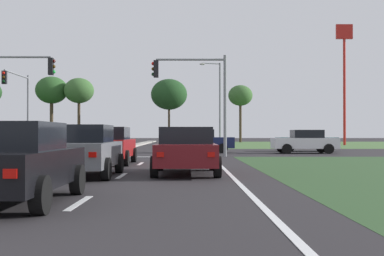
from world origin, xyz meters
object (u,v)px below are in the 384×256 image
object	(u,v)px
car_grey_seventh	(82,150)
pedestrian_at_median	(127,134)
car_maroon_fifth	(186,150)
treeline_second	(52,91)
car_red_fourth	(109,145)
car_beige_sixth	(88,140)
street_lamp_third	(218,99)
treeline_fifth	(240,96)
car_navy_second	(200,141)
car_black_third	(14,162)
car_teal_eighth	(307,140)
traffic_signal_far_left	(20,96)
fastfood_pole_sign	(344,58)
traffic_signal_near_right	(199,87)
treeline_fourth	(169,94)
treeline_third	(79,91)
car_white_near	(305,141)

from	to	relation	value
car_grey_seventh	pedestrian_at_median	bearing A→B (deg)	94.50
car_maroon_fifth	treeline_second	size ratio (longest dim) A/B	0.51
car_red_fourth	car_beige_sixth	bearing A→B (deg)	104.35
street_lamp_third	pedestrian_at_median	xyz separation A→B (m)	(-8.80, -4.96, -3.62)
car_beige_sixth	treeline_fifth	xyz separation A→B (m)	(14.74, 34.66, 5.79)
car_navy_second	car_beige_sixth	xyz separation A→B (m)	(-8.11, 3.19, 0.02)
car_black_third	treeline_second	xyz separation A→B (m)	(-15.29, 58.74, 6.30)
car_beige_sixth	car_teal_eighth	distance (m)	15.87
pedestrian_at_median	car_red_fourth	bearing A→B (deg)	-92.29
car_black_third	car_beige_sixth	world-z (taller)	car_beige_sixth
car_red_fourth	traffic_signal_far_left	xyz separation A→B (m)	(-9.80, 18.02, 3.42)
pedestrian_at_median	treeline_fifth	world-z (taller)	treeline_fifth
car_red_fourth	treeline_fifth	distance (m)	51.64
car_navy_second	car_black_third	size ratio (longest dim) A/B	1.05
fastfood_pole_sign	traffic_signal_far_left	bearing A→B (deg)	-152.88
car_maroon_fifth	car_grey_seventh	world-z (taller)	car_grey_seventh
car_teal_eighth	traffic_signal_near_right	world-z (taller)	traffic_signal_near_right
treeline_fourth	fastfood_pole_sign	bearing A→B (deg)	-37.22
car_teal_eighth	treeline_fifth	distance (m)	35.65
treeline_fourth	traffic_signal_far_left	bearing A→B (deg)	-108.96
traffic_signal_far_left	street_lamp_third	world-z (taller)	street_lamp_third
fastfood_pole_sign	car_black_third	bearing A→B (deg)	-114.14
car_red_fourth	treeline_fifth	xyz separation A→B (m)	(10.77, 50.17, 5.81)
car_beige_sixth	traffic_signal_far_left	world-z (taller)	traffic_signal_far_left
fastfood_pole_sign	treeline_third	distance (m)	34.26
car_white_near	car_grey_seventh	distance (m)	20.38
car_navy_second	street_lamp_third	world-z (taller)	street_lamp_third
traffic_signal_far_left	pedestrian_at_median	size ratio (longest dim) A/B	3.44
car_navy_second	car_beige_sixth	bearing A→B (deg)	-111.49
car_maroon_fifth	fastfood_pole_sign	xyz separation A→B (m)	(17.16, 38.58, 8.74)
fastfood_pole_sign	car_beige_sixth	bearing A→B (deg)	-143.58
traffic_signal_far_left	treeline_third	bearing A→B (deg)	93.09
car_maroon_fifth	treeline_third	distance (m)	53.62
car_teal_eighth	treeline_third	size ratio (longest dim) A/B	0.49
traffic_signal_far_left	car_red_fourth	bearing A→B (deg)	-61.46
car_white_near	treeline_third	world-z (taller)	treeline_third
traffic_signal_far_left	treeline_fourth	bearing A→B (deg)	71.04
traffic_signal_near_right	treeline_third	world-z (taller)	treeline_third
car_red_fourth	car_navy_second	bearing A→B (deg)	71.41
pedestrian_at_median	fastfood_pole_sign	bearing A→B (deg)	11.35
treeline_fourth	car_beige_sixth	bearing A→B (deg)	-98.00
pedestrian_at_median	treeline_fourth	world-z (taller)	treeline_fourth
car_black_third	car_maroon_fifth	distance (m)	7.47
car_white_near	pedestrian_at_median	distance (m)	19.64
traffic_signal_far_left	treeline_third	size ratio (longest dim) A/B	0.70
car_black_third	treeline_second	world-z (taller)	treeline_second
street_lamp_third	treeline_fifth	size ratio (longest dim) A/B	1.05
fastfood_pole_sign	car_grey_seventh	bearing A→B (deg)	-117.12
car_teal_eighth	traffic_signal_far_left	world-z (taller)	traffic_signal_far_left
treeline_second	treeline_fifth	size ratio (longest dim) A/B	1.10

